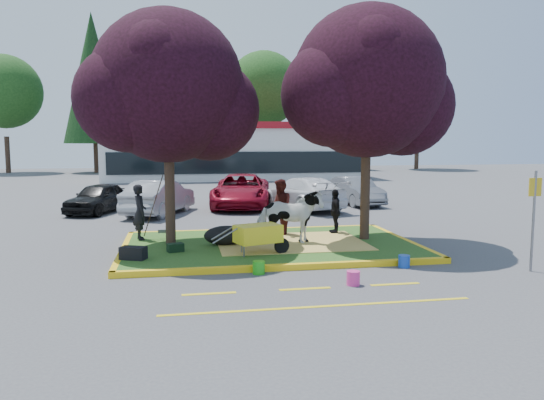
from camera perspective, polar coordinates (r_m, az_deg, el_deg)
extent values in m
plane|color=#424244|center=(15.25, -0.19, -5.23)|extent=(90.00, 90.00, 0.00)
cube|color=#204A17|center=(15.24, -0.19, -4.95)|extent=(8.00, 5.00, 0.15)
cube|color=yellow|center=(12.76, 1.83, -7.23)|extent=(8.30, 0.16, 0.15)
cube|color=yellow|center=(17.74, -1.64, -3.31)|extent=(8.30, 0.16, 0.15)
cube|color=yellow|center=(15.09, -15.71, -5.32)|extent=(0.16, 5.30, 0.15)
cube|color=yellow|center=(16.43, 14.00, -4.30)|extent=(0.16, 5.30, 0.15)
cube|color=#EAD260|center=(15.33, 2.02, -4.58)|extent=(4.20, 3.00, 0.01)
cylinder|color=black|center=(15.15, -10.96, 1.89)|extent=(0.28, 0.28, 3.53)
sphere|color=black|center=(15.17, -11.18, 11.90)|extent=(4.20, 4.20, 4.20)
sphere|color=black|center=(15.35, -6.74, 9.56)|extent=(2.86, 2.86, 2.86)
sphere|color=black|center=(14.89, -15.27, 10.44)|extent=(2.86, 2.86, 2.86)
cylinder|color=black|center=(15.92, 10.02, 2.43)|extent=(0.28, 0.28, 3.70)
sphere|color=black|center=(15.97, 10.22, 12.41)|extent=(4.40, 4.40, 4.40)
sphere|color=black|center=(16.55, 13.92, 9.82)|extent=(2.99, 2.99, 2.99)
sphere|color=black|center=(15.30, 6.65, 11.23)|extent=(2.99, 2.99, 2.99)
cube|color=yellow|center=(10.97, -6.79, -9.98)|extent=(1.10, 0.12, 0.01)
cube|color=yellow|center=(11.26, 3.57, -9.51)|extent=(1.10, 0.12, 0.01)
cube|color=yellow|center=(11.88, 13.10, -8.81)|extent=(1.10, 0.12, 0.01)
cube|color=yellow|center=(10.15, 5.21, -11.34)|extent=(6.00, 0.10, 0.01)
cube|color=silver|center=(42.96, -4.07, 5.06)|extent=(20.00, 8.00, 4.00)
cube|color=maroon|center=(42.96, -4.09, 7.93)|extent=(20.40, 8.40, 0.50)
cube|color=black|center=(38.96, -3.42, 4.03)|extent=(19.00, 0.10, 1.60)
cylinder|color=black|center=(54.93, -26.56, 4.38)|extent=(0.44, 0.44, 3.36)
sphere|color=#143811|center=(55.08, -26.87, 10.37)|extent=(6.72, 6.72, 6.72)
cylinder|color=black|center=(52.24, -18.41, 4.97)|extent=(0.44, 0.44, 3.92)
cone|color=black|center=(52.52, -18.68, 12.31)|extent=(5.60, 5.60, 11.90)
cylinder|color=black|center=(53.23, -9.58, 4.78)|extent=(0.44, 0.44, 3.08)
sphere|color=#143811|center=(53.33, -9.69, 10.46)|extent=(6.16, 6.16, 6.16)
cylinder|color=black|center=(52.92, -0.85, 5.17)|extent=(0.44, 0.44, 3.64)
sphere|color=#143811|center=(53.13, -0.86, 11.91)|extent=(7.28, 7.28, 7.28)
cylinder|color=black|center=(55.27, 7.31, 5.10)|extent=(0.44, 0.44, 3.50)
cone|color=black|center=(55.44, 7.41, 11.31)|extent=(5.00, 5.00, 10.62)
cylinder|color=black|center=(57.27, 15.30, 4.83)|extent=(0.44, 0.44, 3.22)
sphere|color=#143811|center=(57.39, 15.47, 10.35)|extent=(6.44, 6.44, 6.44)
imported|color=white|center=(14.99, 1.88, -1.85)|extent=(1.88, 0.95, 1.55)
ellipsoid|color=black|center=(15.02, -4.96, -3.80)|extent=(1.28, 0.76, 0.54)
imported|color=black|center=(16.17, -14.04, -1.26)|extent=(0.53, 0.68, 1.64)
imported|color=#431613|center=(16.41, 0.87, -0.77)|extent=(0.68, 0.86, 1.74)
imported|color=black|center=(16.88, 6.80, -1.21)|extent=(0.41, 0.84, 1.40)
cylinder|color=black|center=(13.85, 1.05, -4.94)|extent=(0.41, 0.21, 0.41)
cylinder|color=slate|center=(13.46, -3.03, -5.53)|extent=(0.04, 0.04, 0.30)
cylinder|color=slate|center=(13.95, -3.29, -5.11)|extent=(0.04, 0.04, 0.30)
cube|color=yellow|center=(13.68, -1.52, -3.63)|extent=(1.29, 1.01, 0.45)
cylinder|color=slate|center=(13.33, -4.98, -3.83)|extent=(0.71, 0.28, 0.37)
cylinder|color=slate|center=(13.82, -5.17, -3.46)|extent=(0.71, 0.28, 0.37)
cube|color=black|center=(13.65, -14.70, -5.53)|extent=(0.70, 0.56, 0.32)
cube|color=black|center=(14.32, -10.35, -5.05)|extent=(0.48, 0.38, 0.22)
cylinder|color=slate|center=(13.86, 26.29, -2.09)|extent=(0.06, 0.06, 2.39)
cube|color=gold|center=(13.77, 26.46, 1.25)|extent=(0.34, 0.05, 0.43)
cylinder|color=green|center=(12.40, -1.44, -7.27)|extent=(0.35, 0.35, 0.31)
cylinder|color=#EC348D|center=(11.61, 8.73, -8.31)|extent=(0.29, 0.29, 0.31)
cylinder|color=#1644B6|center=(13.41, 14.02, -6.41)|extent=(0.35, 0.35, 0.30)
imported|color=black|center=(23.63, -18.19, 0.21)|extent=(2.78, 4.02, 1.27)
imported|color=gray|center=(22.47, -12.05, 0.29)|extent=(3.06, 4.60, 1.43)
imported|color=maroon|center=(24.35, -3.31, 1.00)|extent=(3.44, 5.82, 1.52)
imported|color=white|center=(23.65, 3.33, 0.74)|extent=(3.42, 5.34, 1.44)
imported|color=slate|center=(25.63, 8.94, 0.98)|extent=(1.84, 4.11, 1.31)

